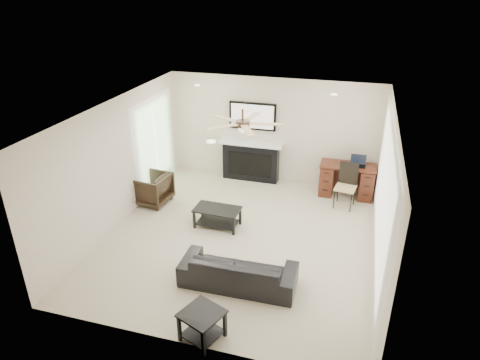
{
  "coord_description": "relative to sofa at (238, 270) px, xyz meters",
  "views": [
    {
      "loc": [
        1.9,
        -6.69,
        4.52
      ],
      "look_at": [
        -0.06,
        0.16,
        1.14
      ],
      "focal_mm": 32.0,
      "sensor_mm": 36.0,
      "label": 1
    }
  ],
  "objects": [
    {
      "name": "armchair",
      "position": [
        -2.6,
        2.15,
        0.07
      ],
      "size": [
        0.82,
        0.8,
        0.68
      ],
      "primitive_type": "imported",
      "rotation": [
        0.0,
        0.0,
        -1.68
      ],
      "color": "black",
      "rests_on": "ground"
    },
    {
      "name": "desk_chair",
      "position": [
        1.47,
        3.12,
        0.21
      ],
      "size": [
        0.48,
        0.5,
        0.97
      ],
      "primitive_type": "cube",
      "rotation": [
        0.0,
        0.0,
        -0.15
      ],
      "color": "black",
      "rests_on": "ground"
    },
    {
      "name": "laptop",
      "position": [
        1.67,
        3.65,
        0.6
      ],
      "size": [
        0.33,
        0.24,
        0.23
      ],
      "primitive_type": "cube",
      "color": "black",
      "rests_on": "desk"
    },
    {
      "name": "fireplace_unit",
      "position": [
        -0.83,
        3.92,
        0.68
      ],
      "size": [
        1.52,
        0.34,
        1.91
      ],
      "primitive_type": "cube",
      "color": "black",
      "rests_on": "ground"
    },
    {
      "name": "coffee_table",
      "position": [
        -0.9,
        1.6,
        -0.07
      ],
      "size": [
        0.92,
        0.53,
        0.4
      ],
      "primitive_type": "cube",
      "rotation": [
        0.0,
        0.0,
        -0.03
      ],
      "color": "black",
      "rests_on": "ground"
    },
    {
      "name": "sofa",
      "position": [
        0.0,
        0.0,
        0.0
      ],
      "size": [
        1.88,
        0.76,
        0.55
      ],
      "primitive_type": "imported",
      "rotation": [
        0.0,
        0.0,
        3.16
      ],
      "color": "black",
      "rests_on": "ground"
    },
    {
      "name": "room_shell",
      "position": [
        -0.15,
        1.42,
        1.41
      ],
      "size": [
        5.5,
        5.54,
        2.52
      ],
      "color": "#BAB296",
      "rests_on": "ground"
    },
    {
      "name": "end_table_left",
      "position": [
        -3.15,
        1.1,
        -0.05
      ],
      "size": [
        0.51,
        0.51,
        0.45
      ],
      "primitive_type": "cube",
      "rotation": [
        0.0,
        0.0,
        0.02
      ],
      "color": "black",
      "rests_on": "ground"
    },
    {
      "name": "end_table_near",
      "position": [
        -0.15,
        -1.25,
        -0.05
      ],
      "size": [
        0.68,
        0.68,
        0.45
      ],
      "primitive_type": "cube",
      "rotation": [
        0.0,
        0.0,
        -0.38
      ],
      "color": "black",
      "rests_on": "ground"
    },
    {
      "name": "desk",
      "position": [
        1.47,
        3.67,
        0.11
      ],
      "size": [
        1.22,
        0.56,
        0.76
      ],
      "primitive_type": "cube",
      "color": "#36190D",
      "rests_on": "ground"
    }
  ]
}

